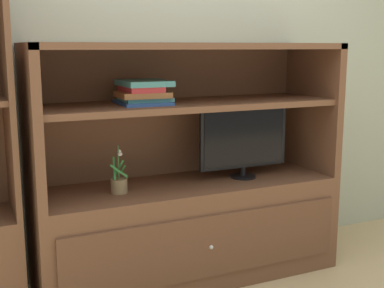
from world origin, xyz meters
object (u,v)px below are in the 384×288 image
Objects in this scene: tv_monitor at (244,140)px; potted_plant at (119,184)px; magazine_stack at (143,92)px; media_console at (188,205)px.

potted_plant is (-0.82, -0.01, -0.19)m from tv_monitor.
magazine_stack is at bearing 177.35° from tv_monitor.
media_console reaches higher than potted_plant.
magazine_stack is (0.17, 0.04, 0.51)m from potted_plant.
magazine_stack reaches higher than potted_plant.
magazine_stack is at bearing -179.49° from media_console.
media_console is at bearing 174.93° from tv_monitor.
potted_plant is 0.83× the size of magazine_stack.
potted_plant is at bearing -174.90° from media_console.
potted_plant is 0.54m from magazine_stack.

